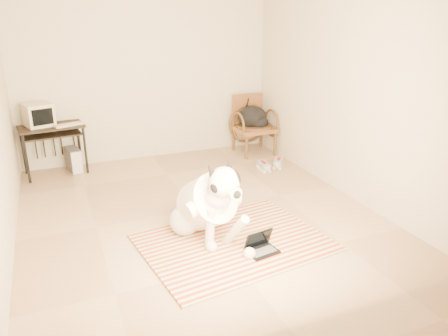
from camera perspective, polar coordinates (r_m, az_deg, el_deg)
floor at (r=5.35m, az=-3.80°, el=-5.52°), size 4.50×4.50×0.00m
wall_back at (r=7.06m, az=-10.03°, el=12.01°), size 4.50×0.00×4.50m
wall_front at (r=2.93m, az=9.75°, el=0.70°), size 4.50×0.00×4.50m
wall_right at (r=5.84m, az=15.09°, el=9.98°), size 0.00×4.50×4.50m
rug at (r=4.63m, az=1.30°, el=-9.68°), size 2.02×1.65×0.02m
dog at (r=4.56m, az=-2.23°, el=-4.82°), size 0.66×1.30×0.98m
laptop at (r=4.44m, az=4.83°, el=-10.16°), size 0.34×0.27×0.22m
computer_desk at (r=6.76m, az=-21.57°, el=4.30°), size 0.93×0.59×0.73m
crt_monitor at (r=6.76m, az=-23.05°, el=6.40°), size 0.44×0.43×0.32m
desk_keyboard at (r=6.66m, az=-19.68°, el=5.34°), size 0.42×0.26×0.03m
pc_tower at (r=6.92m, az=-19.02°, el=1.03°), size 0.22×0.40×0.35m
rattan_chair at (r=7.37m, az=3.80°, el=5.69°), size 0.63×0.61×0.95m
backpack at (r=7.28m, az=3.88°, el=6.54°), size 0.49×0.43×0.36m
sneaker_left at (r=6.68m, az=5.22°, el=0.24°), size 0.15×0.32×0.11m
sneaker_right at (r=6.84m, az=7.13°, el=0.67°), size 0.29×0.33×0.11m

